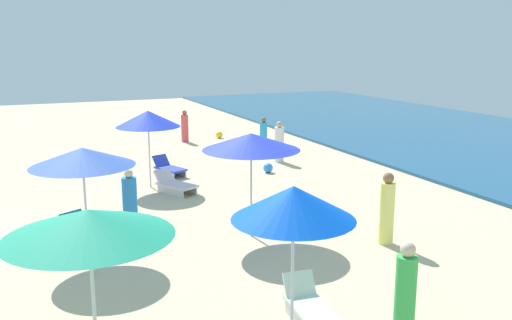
{
  "coord_description": "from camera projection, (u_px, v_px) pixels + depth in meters",
  "views": [
    {
      "loc": [
        14.76,
        2.83,
        4.71
      ],
      "look_at": [
        -0.29,
        9.32,
        1.18
      ],
      "focal_mm": 39.17,
      "sensor_mm": 36.0,
      "label": 1
    }
  ],
  "objects": [
    {
      "name": "lounge_chair_3_0",
      "position": [
        310.0,
        307.0,
        9.48
      ],
      "size": [
        1.36,
        0.7,
        0.7
      ],
      "rotation": [
        0.0,
        0.0,
        1.48
      ],
      "color": "silver",
      "rests_on": "ground_plane"
    },
    {
      "name": "beach_ball_0",
      "position": [
        268.0,
        168.0,
        20.19
      ],
      "size": [
        0.35,
        0.35,
        0.35
      ],
      "primitive_type": "sphere",
      "color": "#2C8AE4",
      "rests_on": "ground_plane"
    },
    {
      "name": "beachgoer_4",
      "position": [
        130.0,
        202.0,
        14.08
      ],
      "size": [
        0.52,
        0.52,
        1.55
      ],
      "rotation": [
        0.0,
        0.0,
        3.79
      ],
      "color": "#287CBC",
      "rests_on": "ground_plane"
    },
    {
      "name": "beachgoer_5",
      "position": [
        279.0,
        143.0,
        21.88
      ],
      "size": [
        0.41,
        0.41,
        1.61
      ],
      "rotation": [
        0.0,
        0.0,
        3.25
      ],
      "color": "white",
      "rests_on": "ground_plane"
    },
    {
      "name": "umbrella_0",
      "position": [
        251.0,
        142.0,
        13.22
      ],
      "size": [
        2.35,
        2.35,
        2.55
      ],
      "color": "silver",
      "rests_on": "ground_plane"
    },
    {
      "name": "umbrella_1",
      "position": [
        82.0,
        157.0,
        11.93
      ],
      "size": [
        2.24,
        2.24,
        2.47
      ],
      "color": "silver",
      "rests_on": "ground_plane"
    },
    {
      "name": "beach_ball_1",
      "position": [
        219.0,
        135.0,
        27.29
      ],
      "size": [
        0.34,
        0.34,
        0.34
      ],
      "primitive_type": "sphere",
      "color": "yellow",
      "rests_on": "ground_plane"
    },
    {
      "name": "lounge_chair_2_0",
      "position": [
        175.0,
        185.0,
        17.49
      ],
      "size": [
        1.57,
        1.21,
        0.68
      ],
      "rotation": [
        0.0,
        0.0,
        2.03
      ],
      "color": "silver",
      "rests_on": "ground_plane"
    },
    {
      "name": "umbrella_3",
      "position": [
        293.0,
        203.0,
        7.96
      ],
      "size": [
        1.81,
        1.81,
        2.69
      ],
      "color": "silver",
      "rests_on": "ground_plane"
    },
    {
      "name": "lounge_chair_1_0",
      "position": [
        86.0,
        230.0,
        13.34
      ],
      "size": [
        1.45,
        1.2,
        0.62
      ],
      "rotation": [
        0.0,
        0.0,
        2.08
      ],
      "color": "silver",
      "rests_on": "ground_plane"
    },
    {
      "name": "beachgoer_1",
      "position": [
        387.0,
        210.0,
        13.03
      ],
      "size": [
        0.46,
        0.46,
        1.72
      ],
      "rotation": [
        0.0,
        0.0,
        4.24
      ],
      "color": "#F9EC71",
      "rests_on": "ground_plane"
    },
    {
      "name": "lounge_chair_2_1",
      "position": [
        169.0,
        168.0,
        19.74
      ],
      "size": [
        1.43,
        1.04,
        0.67
      ],
      "rotation": [
        0.0,
        0.0,
        1.95
      ],
      "color": "silver",
      "rests_on": "ground_plane"
    },
    {
      "name": "umbrella_4",
      "position": [
        88.0,
        223.0,
        7.02
      ],
      "size": [
        2.17,
        2.17,
        2.64
      ],
      "color": "silver",
      "rests_on": "ground_plane"
    },
    {
      "name": "beachgoer_2",
      "position": [
        263.0,
        135.0,
        23.92
      ],
      "size": [
        0.45,
        0.45,
        1.5
      ],
      "rotation": [
        0.0,
        0.0,
        5.53
      ],
      "color": "#2C9BCF",
      "rests_on": "ground_plane"
    },
    {
      "name": "umbrella_2",
      "position": [
        148.0,
        119.0,
        17.8
      ],
      "size": [
        2.06,
        2.06,
        2.51
      ],
      "color": "silver",
      "rests_on": "ground_plane"
    },
    {
      "name": "beachgoer_3",
      "position": [
        405.0,
        294.0,
        8.86
      ],
      "size": [
        0.35,
        0.35,
        1.63
      ],
      "rotation": [
        0.0,
        0.0,
        4.75
      ],
      "color": "green",
      "rests_on": "ground_plane"
    },
    {
      "name": "beachgoer_0",
      "position": [
        185.0,
        127.0,
        26.25
      ],
      "size": [
        0.35,
        0.35,
        1.5
      ],
      "rotation": [
        0.0,
        0.0,
        6.23
      ],
      "color": "#E74D56",
      "rests_on": "ground_plane"
    }
  ]
}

